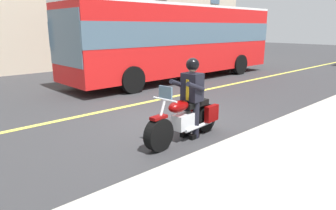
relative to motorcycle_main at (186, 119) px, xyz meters
name	(u,v)px	position (x,y,z in m)	size (l,w,h in m)	color
ground_plane	(169,122)	(-0.59, -1.16, -0.45)	(80.00, 80.00, 0.00)	#333335
lane_center_stripe	(124,107)	(-0.59, -3.16, -0.45)	(60.00, 0.16, 0.01)	#E5DB4C
motorcycle_main	(186,119)	(0.00, 0.00, 0.00)	(2.22, 0.72, 1.26)	black
rider_main	(192,91)	(-0.19, -0.02, 0.58)	(0.66, 0.59, 1.74)	black
bus_near	(179,38)	(-5.57, -5.81, 1.42)	(11.05, 2.70, 3.30)	red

